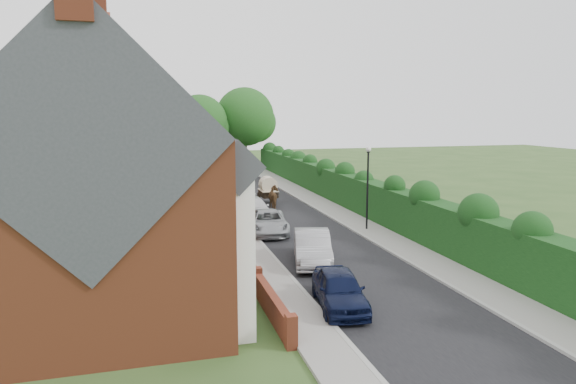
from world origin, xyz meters
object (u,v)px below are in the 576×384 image
Objects in this scene: car_silver_b at (268,222)px; car_red at (227,186)px; car_navy at (339,289)px; car_beige at (214,176)px; car_green at (237,196)px; car_grey at (222,174)px; lamppost at (368,178)px; car_silver_a at (312,247)px; car_white at (252,209)px; horse at (275,198)px; horse_cart at (268,188)px.

car_silver_b is 1.03× the size of car_red.
car_beige is at bearing 99.75° from car_navy.
car_green reaches higher than car_grey.
car_grey is (-5.23, 25.57, -2.63)m from lamppost.
lamppost is 24.39m from car_beige.
car_silver_a is 16.05m from car_green.
car_red is (-0.08, 10.91, 0.05)m from car_white.
car_grey is (1.17, 2.17, -0.08)m from car_beige.
horse is at bearing -66.15° from car_red.
lamppost reaches higher than horse.
car_red is 1.03× the size of car_grey.
car_silver_a is (-5.32, -5.55, -2.51)m from lamppost.
car_red reaches higher than car_navy.
car_grey is (0.96, 9.51, -0.11)m from car_red.
car_silver_a is 14.00m from horse.
car_silver_b is 1.06× the size of car_grey.
car_red is at bearing 86.88° from car_white.
horse reaches higher than car_green.
car_silver_a is 6.58m from car_silver_b.
car_silver_b is 0.90× the size of car_beige.
car_silver_b is 2.41× the size of horse.
car_silver_a is 2.34× the size of horse.
car_navy is at bearing -96.20° from horse_cart.
car_beige is at bearing -78.00° from horse.
car_red is (0.02, 5.57, 0.05)m from car_green.
car_beige reaches higher than car_white.
car_grey is (0.99, 15.09, -0.07)m from car_green.
car_silver_b is at bearing 98.73° from car_navy.
car_green is at bearing 99.57° from car_navy.
horse is (2.67, -15.04, 0.11)m from car_beige.
car_silver_a is at bearing -89.32° from car_white.
car_beige is (-6.40, 23.40, -2.54)m from lamppost.
car_green is 5.57m from car_red.
lamppost is 13.03m from car_navy.
horse_cart reaches higher than car_grey.
lamppost is at bearing -62.80° from car_red.
car_red is 7.35m from car_beige.
car_silver_b is 7.70m from horse.
car_silver_a is at bearing -82.41° from car_beige.
car_grey is at bearing 104.17° from car_silver_a.
car_navy is 1.38× the size of horse_cart.
car_beige is 15.27m from horse.
car_silver_a is 16.19m from horse_cart.
horse_cart is at bearing -72.81° from car_beige.
car_silver_a reaches higher than car_grey.
car_silver_a is (0.78, 5.67, 0.07)m from car_navy.
car_silver_b is 1.62× the size of horse_cart.
car_silver_b is at bearing -101.96° from car_green.
lamppost is at bearing -43.65° from car_white.
lamppost is 8.09m from car_silver_a.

